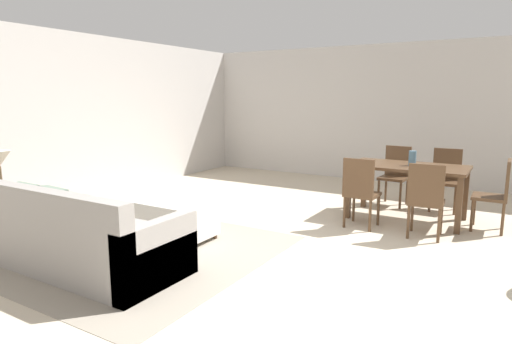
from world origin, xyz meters
The scene contains 14 objects.
ground_plane centered at (0.00, 0.00, 0.00)m, with size 10.80×10.80×0.00m, color beige.
wall_back centered at (0.00, 5.00, 1.35)m, with size 9.00×0.12×2.70m, color beige.
wall_left centered at (-4.50, 0.50, 1.35)m, with size 0.12×11.00×2.70m, color beige.
area_rug centered at (-1.91, -0.49, 0.00)m, with size 3.00×2.80×0.01m, color gray.
couch centered at (-1.99, -1.13, 0.29)m, with size 2.24×0.94×0.86m.
ottoman_table centered at (-1.84, 0.09, 0.25)m, with size 1.14×0.52×0.44m.
side_table centered at (-3.41, -1.03, 0.44)m, with size 0.40×0.40×0.55m.
dining_table centered at (0.44, 2.38, 0.66)m, with size 1.54×0.85×0.76m.
dining_chair_near_left centered at (0.02, 1.62, 0.52)m, with size 0.41×0.41×0.92m.
dining_chair_near_right centered at (0.82, 1.60, 0.52)m, with size 0.43×0.43×0.92m.
dining_chair_far_left centered at (0.09, 3.17, 0.52)m, with size 0.43×0.43×0.92m.
dining_chair_far_right centered at (0.82, 3.21, 0.52)m, with size 0.41×0.41×0.92m.
dining_chair_head_east centered at (1.54, 2.38, 0.52)m, with size 0.40×0.40×0.92m.
vase_centerpiece centered at (0.49, 2.38, 0.86)m, with size 0.10×0.10×0.20m, color slate.
Camera 1 is at (1.70, -3.76, 1.69)m, focal length 30.60 mm.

